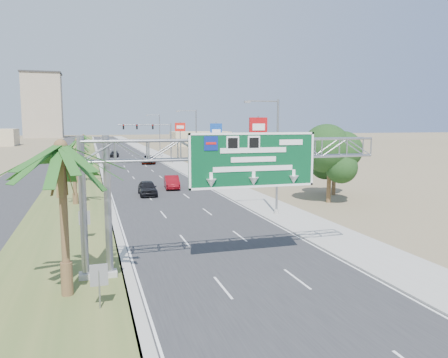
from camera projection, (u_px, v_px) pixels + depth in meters
The scene contains 30 objects.
ground at pixel (335, 353), 15.28m from camera, with size 600.00×600.00×0.00m, color #8C7A59.
road at pixel (120, 153), 119.56m from camera, with size 12.00×300.00×0.02m, color #28282B.
sidewalk_right at pixel (152, 152), 122.04m from camera, with size 4.00×300.00×0.10m, color #9E9B93.
median_grass at pixel (82, 153), 116.64m from camera, with size 7.00×300.00×0.12m, color #425A27.
opposing_road at pixel (54, 154), 114.61m from camera, with size 8.00×300.00×0.02m, color #28282B.
sign_gantry at pixel (224, 159), 23.61m from camera, with size 16.75×1.24×7.50m.
palm_near at pixel (61, 147), 19.30m from camera, with size 5.70×5.70×8.35m.
palm_row_b at pixel (74, 155), 42.22m from camera, with size 3.99×3.99×5.95m.
palm_row_c at pixel (77, 141), 57.29m from camera, with size 3.99×3.99×6.75m.
palm_row_d at pixel (80, 144), 74.52m from camera, with size 3.99×3.99×5.45m.
palm_row_e at pixel (82, 137), 92.45m from camera, with size 3.99×3.99×6.15m.
palm_row_f at pixel (83, 136), 116.20m from camera, with size 3.99×3.99×5.75m.
streetlight_near at pixel (275, 162), 37.66m from camera, with size 3.27×0.44×10.00m.
streetlight_mid at pixel (195, 145), 66.11m from camera, with size 3.27×0.44×10.00m.
streetlight_far at pixel (159, 138), 100.24m from camera, with size 3.27×0.44×10.00m.
signal_mast at pixel (161, 140), 84.40m from camera, with size 10.28×0.71×8.00m.
store_building at pixel (253, 155), 84.01m from camera, with size 18.00×10.00×4.00m, color tan.
oak_near at pixel (330, 158), 43.72m from camera, with size 4.50×4.50×6.80m.
oak_far at pixel (334, 161), 48.48m from camera, with size 3.50×3.50×5.60m.
median_signback_a at pixel (99, 278), 18.51m from camera, with size 0.75×0.08×2.08m.
median_signback_b at pixel (84, 220), 29.68m from camera, with size 0.75×0.08×2.08m.
tower_distant at pixel (43, 106), 240.74m from camera, with size 20.00×16.00×35.00m, color tan.
building_distant_right at pixel (200, 139), 156.43m from camera, with size 20.00×12.00×5.00m, color tan.
car_left_lane at pixel (147, 188), 48.57m from camera, with size 1.93×4.79×1.63m, color black.
car_mid_lane at pixel (172, 182), 53.56m from camera, with size 1.68×4.81×1.58m, color maroon.
car_right_lane at pixel (149, 160), 86.34m from camera, with size 2.69×5.83×1.62m, color gray.
car_far at pixel (114, 154), 103.44m from camera, with size 1.94×4.78×1.39m, color black.
pole_sign_red_near at pixel (258, 131), 55.33m from camera, with size 2.41×0.42×8.91m.
pole_sign_blue at pixel (216, 135), 72.99m from camera, with size 2.02×0.75×8.15m.
pole_sign_red_far at pixel (180, 130), 92.36m from camera, with size 2.22×0.50×8.29m.
Camera 1 is at (-7.96, -12.59, 8.00)m, focal length 35.00 mm.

